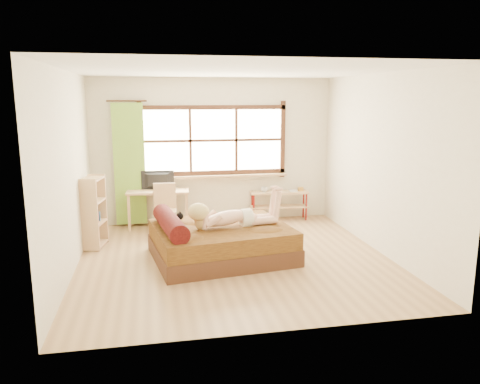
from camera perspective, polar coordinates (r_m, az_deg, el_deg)
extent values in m
plane|color=#9E754C|center=(6.98, -0.65, -8.12)|extent=(4.50, 4.50, 0.00)
plane|color=white|center=(6.59, -0.71, 14.59)|extent=(4.50, 4.50, 0.00)
plane|color=silver|center=(8.86, -3.25, 5.02)|extent=(4.50, 0.00, 4.50)
plane|color=silver|center=(4.49, 4.38, -1.29)|extent=(4.50, 0.00, 4.50)
plane|color=silver|center=(6.64, -20.17, 2.19)|extent=(0.00, 4.50, 4.50)
plane|color=silver|center=(7.38, 16.80, 3.27)|extent=(0.00, 4.50, 4.50)
cube|color=#FFEDBF|center=(8.83, -3.26, 6.31)|extent=(2.60, 0.01, 1.30)
cube|color=tan|center=(8.85, -3.15, 1.94)|extent=(2.80, 0.16, 0.04)
cube|color=olive|center=(8.70, -13.32, 3.28)|extent=(0.55, 0.10, 2.20)
cube|color=#371F10|center=(6.99, -2.23, -7.06)|extent=(2.16, 1.83, 0.24)
cube|color=#38200C|center=(6.91, -2.24, -5.15)|extent=(2.11, 1.79, 0.24)
cylinder|color=black|center=(6.67, -8.50, -3.76)|extent=(0.47, 1.35, 0.27)
cube|color=tan|center=(8.59, -9.97, 0.10)|extent=(1.14, 0.58, 0.04)
cube|color=tan|center=(8.51, -13.38, -2.50)|extent=(0.05, 0.05, 0.67)
cube|color=tan|center=(8.45, -6.51, -2.36)|extent=(0.05, 0.05, 0.67)
cube|color=tan|center=(8.90, -13.10, -1.88)|extent=(0.05, 0.05, 0.67)
cube|color=tan|center=(8.85, -6.54, -1.73)|extent=(0.05, 0.05, 0.67)
imported|color=black|center=(8.60, -10.02, 1.40)|extent=(0.60, 0.12, 0.34)
cube|color=tan|center=(8.21, -9.15, -2.31)|extent=(0.41, 0.41, 0.04)
cube|color=tan|center=(8.33, -9.16, -0.42)|extent=(0.39, 0.06, 0.44)
cube|color=tan|center=(8.11, -10.32, -4.07)|extent=(0.04, 0.04, 0.39)
cube|color=tan|center=(8.10, -7.97, -4.02)|extent=(0.04, 0.04, 0.39)
cube|color=tan|center=(8.43, -10.20, -3.47)|extent=(0.04, 0.04, 0.39)
cube|color=tan|center=(8.42, -7.93, -3.42)|extent=(0.04, 0.04, 0.39)
cube|color=tan|center=(9.06, 4.81, -0.05)|extent=(1.14, 0.37, 0.04)
cube|color=tan|center=(9.12, 4.78, -1.77)|extent=(1.14, 0.37, 0.03)
cylinder|color=maroon|center=(8.93, 1.69, -1.90)|extent=(0.03, 0.03, 0.56)
cylinder|color=maroon|center=(9.12, 8.08, -1.72)|extent=(0.03, 0.03, 0.56)
cylinder|color=maroon|center=(9.14, 1.50, -1.58)|extent=(0.03, 0.03, 0.56)
cylinder|color=maroon|center=(9.33, 7.75, -1.41)|extent=(0.03, 0.03, 0.56)
cube|color=gold|center=(9.14, 7.40, 0.35)|extent=(0.10, 0.10, 0.07)
imported|color=gray|center=(8.97, 2.98, 0.31)|extent=(0.14, 0.14, 0.10)
imported|color=gray|center=(9.11, 6.03, 0.16)|extent=(0.16, 0.21, 0.02)
cube|color=tan|center=(7.85, -17.17, -6.05)|extent=(0.36, 0.51, 0.03)
cube|color=tan|center=(7.76, -17.32, -3.58)|extent=(0.36, 0.51, 0.03)
cube|color=tan|center=(7.68, -17.48, -1.04)|extent=(0.36, 0.51, 0.03)
cube|color=tan|center=(7.61, -17.63, 1.54)|extent=(0.36, 0.51, 0.03)
cube|color=tan|center=(7.50, -17.94, -2.73)|extent=(0.28, 0.08, 1.13)
cube|color=tan|center=(7.93, -16.89, -1.92)|extent=(0.28, 0.08, 1.13)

